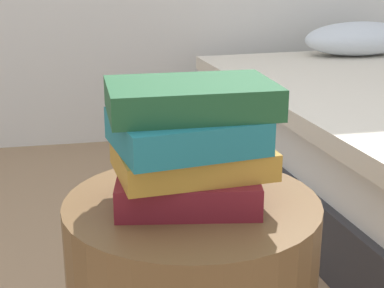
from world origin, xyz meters
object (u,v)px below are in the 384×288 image
(book_ochre, at_px, (192,159))
(book_teal, at_px, (185,130))
(book_forest, at_px, (188,98))
(book_maroon, at_px, (187,189))

(book_ochre, relative_size, book_teal, 1.09)
(book_teal, xyz_separation_m, book_forest, (0.01, 0.01, 0.06))
(book_maroon, bearing_deg, book_ochre, 57.60)
(book_ochre, xyz_separation_m, book_teal, (-0.01, 0.00, 0.05))
(book_ochre, xyz_separation_m, book_forest, (-0.00, 0.01, 0.11))
(book_teal, bearing_deg, book_ochre, -31.19)
(book_ochre, height_order, book_teal, book_teal)
(book_maroon, distance_m, book_ochre, 0.05)
(book_ochre, relative_size, book_forest, 0.92)
(book_ochre, bearing_deg, book_maroon, -136.74)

